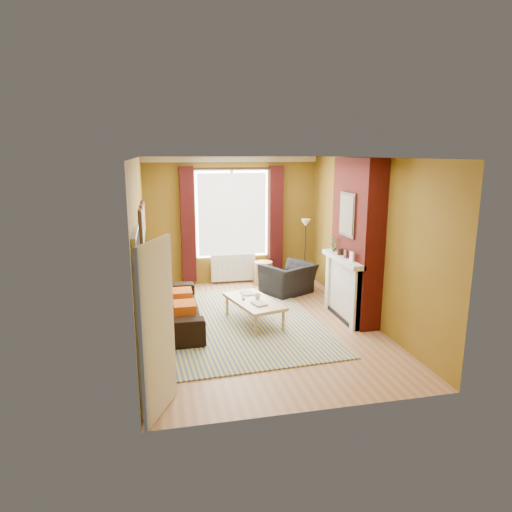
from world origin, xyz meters
name	(u,v)px	position (x,y,z in m)	size (l,w,h in m)	color
ground	(259,324)	(0.00, 0.00, 0.00)	(5.50, 5.50, 0.00)	#916442
room_walls	(292,241)	(0.64, 0.27, 1.39)	(3.82, 5.54, 2.83)	brown
striped_rug	(238,322)	(-0.34, 0.17, 0.01)	(2.92, 3.90, 0.02)	#32558A
sofa	(174,307)	(-1.42, 0.30, 0.32)	(2.19, 0.86, 0.64)	black
armchair	(288,279)	(0.98, 1.61, 0.32)	(0.98, 0.85, 0.63)	black
coffee_table	(254,303)	(-0.08, 0.08, 0.38)	(0.93, 1.38, 0.42)	tan
wicker_stool	(263,273)	(0.64, 2.39, 0.26)	(0.54, 0.54, 0.51)	olive
floor_lamp	(305,233)	(1.55, 2.24, 1.15)	(0.24, 0.24, 1.46)	black
book_a	(254,304)	(-0.13, -0.19, 0.43)	(0.20, 0.27, 0.03)	#999999
book_b	(241,294)	(-0.22, 0.45, 0.43)	(0.20, 0.28, 0.02)	#999999
mug	(258,297)	(-0.01, 0.10, 0.47)	(0.11, 0.11, 0.10)	#999999
tv_remote	(243,298)	(-0.24, 0.19, 0.43)	(0.06, 0.16, 0.02)	#232325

